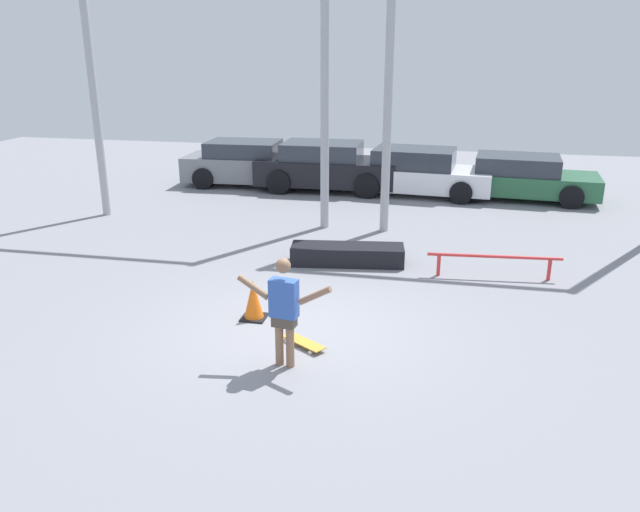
{
  "coord_description": "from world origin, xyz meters",
  "views": [
    {
      "loc": [
        2.13,
        -8.49,
        4.18
      ],
      "look_at": [
        0.04,
        1.54,
        0.7
      ],
      "focal_mm": 35.0,
      "sensor_mm": 36.0,
      "label": 1
    }
  ],
  "objects_px": {
    "grind_box": "(347,255)",
    "parked_car_white": "(418,172)",
    "parked_car_grey": "(248,164)",
    "traffic_cone": "(253,300)",
    "parked_car_green": "(521,178)",
    "parked_car_black": "(326,167)",
    "skateboard": "(303,342)",
    "grind_rail": "(494,260)",
    "skateboarder": "(284,307)"
  },
  "relations": [
    {
      "from": "grind_box",
      "to": "parked_car_white",
      "type": "xyz_separation_m",
      "value": [
        1.0,
        6.51,
        0.45
      ]
    },
    {
      "from": "parked_car_white",
      "to": "parked_car_grey",
      "type": "bearing_deg",
      "value": -177.86
    },
    {
      "from": "parked_car_grey",
      "to": "traffic_cone",
      "type": "bearing_deg",
      "value": -73.91
    },
    {
      "from": "grind_box",
      "to": "parked_car_green",
      "type": "relative_size",
      "value": 0.53
    },
    {
      "from": "grind_box",
      "to": "parked_car_black",
      "type": "height_order",
      "value": "parked_car_black"
    },
    {
      "from": "skateboard",
      "to": "traffic_cone",
      "type": "height_order",
      "value": "traffic_cone"
    },
    {
      "from": "parked_car_grey",
      "to": "parked_car_white",
      "type": "relative_size",
      "value": 0.94
    },
    {
      "from": "grind_rail",
      "to": "traffic_cone",
      "type": "height_order",
      "value": "traffic_cone"
    },
    {
      "from": "grind_rail",
      "to": "traffic_cone",
      "type": "xyz_separation_m",
      "value": [
        -3.86,
        -2.69,
        -0.04
      ]
    },
    {
      "from": "parked_car_white",
      "to": "parked_car_green",
      "type": "relative_size",
      "value": 1.01
    },
    {
      "from": "skateboarder",
      "to": "parked_car_black",
      "type": "xyz_separation_m",
      "value": [
        -1.59,
        10.9,
        -0.16
      ]
    },
    {
      "from": "grind_rail",
      "to": "parked_car_grey",
      "type": "distance_m",
      "value": 9.96
    },
    {
      "from": "parked_car_grey",
      "to": "parked_car_white",
      "type": "height_order",
      "value": "parked_car_grey"
    },
    {
      "from": "grind_box",
      "to": "traffic_cone",
      "type": "relative_size",
      "value": 3.45
    },
    {
      "from": "skateboard",
      "to": "parked_car_white",
      "type": "height_order",
      "value": "parked_car_white"
    },
    {
      "from": "skateboarder",
      "to": "parked_car_green",
      "type": "relative_size",
      "value": 0.37
    },
    {
      "from": "grind_box",
      "to": "parked_car_black",
      "type": "relative_size",
      "value": 0.54
    },
    {
      "from": "grind_box",
      "to": "traffic_cone",
      "type": "bearing_deg",
      "value": -109.56
    },
    {
      "from": "skateboard",
      "to": "parked_car_grey",
      "type": "distance_m",
      "value": 11.31
    },
    {
      "from": "parked_car_white",
      "to": "parked_car_green",
      "type": "distance_m",
      "value": 2.9
    },
    {
      "from": "skateboard",
      "to": "parked_car_green",
      "type": "xyz_separation_m",
      "value": [
        3.94,
        10.3,
        0.54
      ]
    },
    {
      "from": "parked_car_green",
      "to": "traffic_cone",
      "type": "bearing_deg",
      "value": -112.77
    },
    {
      "from": "parked_car_black",
      "to": "traffic_cone",
      "type": "height_order",
      "value": "parked_car_black"
    },
    {
      "from": "parked_car_black",
      "to": "parked_car_white",
      "type": "bearing_deg",
      "value": -2.09
    },
    {
      "from": "grind_box",
      "to": "parked_car_green",
      "type": "bearing_deg",
      "value": 59.33
    },
    {
      "from": "grind_box",
      "to": "parked_car_green",
      "type": "distance_m",
      "value": 7.66
    },
    {
      "from": "parked_car_white",
      "to": "skateboarder",
      "type": "bearing_deg",
      "value": -91.23
    },
    {
      "from": "traffic_cone",
      "to": "parked_car_green",
      "type": "bearing_deg",
      "value": 62.53
    },
    {
      "from": "skateboard",
      "to": "parked_car_green",
      "type": "bearing_deg",
      "value": 102.69
    },
    {
      "from": "skateboarder",
      "to": "skateboard",
      "type": "distance_m",
      "value": 1.01
    },
    {
      "from": "grind_rail",
      "to": "parked_car_white",
      "type": "distance_m",
      "value": 6.99
    },
    {
      "from": "grind_rail",
      "to": "parked_car_white",
      "type": "height_order",
      "value": "parked_car_white"
    },
    {
      "from": "skateboard",
      "to": "parked_car_white",
      "type": "bearing_deg",
      "value": 117.85
    },
    {
      "from": "skateboarder",
      "to": "grind_rail",
      "type": "relative_size",
      "value": 0.63
    },
    {
      "from": "skateboarder",
      "to": "traffic_cone",
      "type": "distance_m",
      "value": 1.75
    },
    {
      "from": "skateboarder",
      "to": "grind_rail",
      "type": "distance_m",
      "value": 5.09
    },
    {
      "from": "skateboard",
      "to": "parked_car_green",
      "type": "distance_m",
      "value": 11.04
    },
    {
      "from": "grind_box",
      "to": "parked_car_white",
      "type": "height_order",
      "value": "parked_car_white"
    },
    {
      "from": "grind_box",
      "to": "grind_rail",
      "type": "bearing_deg",
      "value": -4.68
    },
    {
      "from": "parked_car_black",
      "to": "parked_car_green",
      "type": "bearing_deg",
      "value": -0.58
    },
    {
      "from": "skateboard",
      "to": "parked_car_black",
      "type": "distance_m",
      "value": 10.46
    },
    {
      "from": "skateboard",
      "to": "parked_car_grey",
      "type": "height_order",
      "value": "parked_car_grey"
    },
    {
      "from": "parked_car_grey",
      "to": "skateboarder",
      "type": "bearing_deg",
      "value": -71.98
    },
    {
      "from": "grind_rail",
      "to": "parked_car_black",
      "type": "xyz_separation_m",
      "value": [
        -4.56,
        6.81,
        0.34
      ]
    },
    {
      "from": "grind_box",
      "to": "parked_car_black",
      "type": "bearing_deg",
      "value": 104.79
    },
    {
      "from": "parked_car_black",
      "to": "grind_rail",
      "type": "bearing_deg",
      "value": -56.77
    },
    {
      "from": "skateboarder",
      "to": "parked_car_green",
      "type": "height_order",
      "value": "skateboarder"
    },
    {
      "from": "parked_car_black",
      "to": "parked_car_green",
      "type": "relative_size",
      "value": 0.99
    },
    {
      "from": "parked_car_black",
      "to": "skateboard",
      "type": "bearing_deg",
      "value": -81.19
    },
    {
      "from": "parked_car_black",
      "to": "parked_car_white",
      "type": "height_order",
      "value": "parked_car_black"
    }
  ]
}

